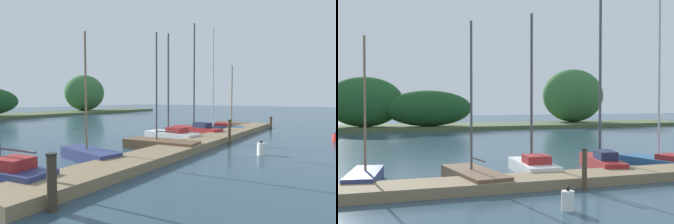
% 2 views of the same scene
% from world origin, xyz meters
% --- Properties ---
extents(dock_pier, '(22.41, 1.80, 0.35)m').
position_xyz_m(dock_pier, '(0.00, 8.89, 0.17)').
color(dock_pier, '#847051').
rests_on(dock_pier, ground).
extents(sailboat_0, '(1.63, 3.54, 7.42)m').
position_xyz_m(sailboat_0, '(-9.95, 10.81, 0.36)').
color(sailboat_0, navy).
rests_on(sailboat_0, ground).
extents(sailboat_1, '(1.52, 3.47, 5.30)m').
position_xyz_m(sailboat_1, '(-6.53, 11.15, 0.30)').
color(sailboat_1, navy).
rests_on(sailboat_1, ground).
extents(sailboat_2, '(1.74, 4.16, 5.89)m').
position_xyz_m(sailboat_2, '(-2.82, 10.22, 0.28)').
color(sailboat_2, brown).
rests_on(sailboat_2, ground).
extents(sailboat_3, '(1.66, 3.88, 6.57)m').
position_xyz_m(sailboat_3, '(0.03, 11.38, 0.37)').
color(sailboat_3, white).
rests_on(sailboat_3, ground).
extents(sailboat_4, '(1.90, 4.25, 7.89)m').
position_xyz_m(sailboat_4, '(3.20, 11.27, 0.47)').
color(sailboat_4, maroon).
rests_on(sailboat_4, ground).
extents(sailboat_5, '(2.21, 4.62, 8.36)m').
position_xyz_m(sailboat_5, '(6.31, 11.15, 0.33)').
color(sailboat_5, '#285684').
rests_on(sailboat_5, ground).
extents(sailboat_6, '(1.86, 3.30, 5.67)m').
position_xyz_m(sailboat_6, '(10.37, 11.20, 0.28)').
color(sailboat_6, brown).
rests_on(sailboat_6, ground).
extents(mooring_piling_0, '(0.25, 0.25, 1.33)m').
position_xyz_m(mooring_piling_0, '(-10.29, 7.78, 0.67)').
color(mooring_piling_0, '#3D3323').
rests_on(mooring_piling_0, ground).
extents(mooring_piling_1, '(0.19, 0.19, 1.40)m').
position_xyz_m(mooring_piling_1, '(0.33, 7.65, 0.71)').
color(mooring_piling_1, '#4C3D28').
rests_on(mooring_piling_1, ground).
extents(mooring_piling_2, '(0.24, 0.24, 1.00)m').
position_xyz_m(mooring_piling_2, '(10.13, 7.68, 0.51)').
color(mooring_piling_2, '#4C3D28').
rests_on(mooring_piling_2, ground).
extents(channel_buoy_0, '(0.36, 0.36, 0.56)m').
position_xyz_m(channel_buoy_0, '(4.98, 2.79, 0.23)').
color(channel_buoy_0, red).
rests_on(channel_buoy_0, ground).
extents(channel_buoy_1, '(0.35, 0.35, 0.67)m').
position_xyz_m(channel_buoy_1, '(-1.41, 5.48, 0.28)').
color(channel_buoy_1, white).
rests_on(channel_buoy_1, ground).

